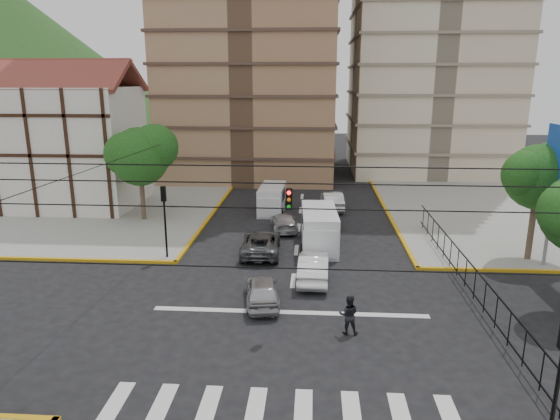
# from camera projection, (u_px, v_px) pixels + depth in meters

# --- Properties ---
(ground) EXTENTS (160.00, 160.00, 0.00)m
(ground) POSITION_uv_depth(u_px,v_px,m) (288.00, 324.00, 22.38)
(ground) COLOR black
(ground) RESTS_ON ground
(sidewalk_nw) EXTENTS (26.00, 26.00, 0.15)m
(sidewalk_nw) POSITION_uv_depth(u_px,v_px,m) (69.00, 205.00, 42.94)
(sidewalk_nw) COLOR gray
(sidewalk_nw) RESTS_ON ground
(sidewalk_ne) EXTENTS (26.00, 26.00, 0.15)m
(sidewalk_ne) POSITION_uv_depth(u_px,v_px,m) (548.00, 214.00, 40.34)
(sidewalk_ne) COLOR gray
(sidewalk_ne) RESTS_ON ground
(crosswalk_stripes) EXTENTS (12.00, 2.40, 0.01)m
(crosswalk_stripes) POSITION_uv_depth(u_px,v_px,m) (279.00, 410.00, 16.59)
(crosswalk_stripes) COLOR silver
(crosswalk_stripes) RESTS_ON ground
(stop_line) EXTENTS (13.00, 0.40, 0.01)m
(stop_line) POSITION_uv_depth(u_px,v_px,m) (290.00, 312.00, 23.53)
(stop_line) COLOR silver
(stop_line) RESTS_ON ground
(tudor_building) EXTENTS (10.80, 8.05, 12.23)m
(tudor_building) POSITION_uv_depth(u_px,v_px,m) (74.00, 145.00, 41.55)
(tudor_building) COLOR silver
(tudor_building) RESTS_ON ground
(distant_hill) EXTENTS (70.00, 70.00, 28.00)m
(distant_hill) POSITION_uv_depth(u_px,v_px,m) (4.00, 59.00, 89.86)
(distant_hill) COLOR #274E1A
(distant_hill) RESTS_ON ground
(park_fence) EXTENTS (0.10, 22.50, 1.66)m
(park_fence) POSITION_uv_depth(u_px,v_px,m) (464.00, 289.00, 26.13)
(park_fence) COLOR black
(park_fence) RESTS_ON ground
(tree_park_c) EXTENTS (4.65, 3.80, 7.25)m
(tree_park_c) POSITION_uv_depth(u_px,v_px,m) (540.00, 174.00, 28.78)
(tree_park_c) COLOR #473828
(tree_park_c) RESTS_ON ground
(tree_tudor) EXTENTS (5.39, 4.40, 7.43)m
(tree_tudor) POSITION_uv_depth(u_px,v_px,m) (141.00, 154.00, 37.25)
(tree_tudor) COLOR #473828
(tree_tudor) RESTS_ON ground
(traffic_light_nw) EXTENTS (0.28, 0.22, 4.40)m
(traffic_light_nw) POSITION_uv_depth(u_px,v_px,m) (164.00, 210.00, 29.61)
(traffic_light_nw) COLOR black
(traffic_light_nw) RESTS_ON ground
(traffic_light_hanging) EXTENTS (18.00, 9.12, 0.92)m
(traffic_light_hanging) POSITION_uv_depth(u_px,v_px,m) (286.00, 209.00, 18.90)
(traffic_light_hanging) COLOR black
(traffic_light_hanging) RESTS_ON ground
(van_right_lane) EXTENTS (2.42, 5.63, 2.50)m
(van_right_lane) POSITION_uv_depth(u_px,v_px,m) (319.00, 231.00, 32.03)
(van_right_lane) COLOR silver
(van_right_lane) RESTS_ON ground
(van_left_lane) EXTENTS (2.06, 4.89, 2.18)m
(van_left_lane) POSITION_uv_depth(u_px,v_px,m) (272.00, 200.00, 40.65)
(van_left_lane) COLOR silver
(van_left_lane) RESTS_ON ground
(car_silver_front_left) EXTENTS (2.18, 4.19, 1.36)m
(car_silver_front_left) POSITION_uv_depth(u_px,v_px,m) (262.00, 290.00, 24.32)
(car_silver_front_left) COLOR #AEAEB3
(car_silver_front_left) RESTS_ON ground
(car_white_front_right) EXTENTS (1.74, 4.63, 1.51)m
(car_white_front_right) POSITION_uv_depth(u_px,v_px,m) (314.00, 267.00, 27.16)
(car_white_front_right) COLOR white
(car_white_front_right) RESTS_ON ground
(car_grey_mid_left) EXTENTS (2.54, 5.15, 1.41)m
(car_grey_mid_left) POSITION_uv_depth(u_px,v_px,m) (261.00, 243.00, 31.25)
(car_grey_mid_left) COLOR #525559
(car_grey_mid_left) RESTS_ON ground
(car_silver_rear_left) EXTENTS (2.38, 4.43, 1.22)m
(car_silver_rear_left) POSITION_uv_depth(u_px,v_px,m) (284.00, 222.00, 36.15)
(car_silver_rear_left) COLOR #A8A8AD
(car_silver_rear_left) RESTS_ON ground
(car_darkgrey_mid_right) EXTENTS (1.56, 3.74, 1.27)m
(car_darkgrey_mid_right) POSITION_uv_depth(u_px,v_px,m) (328.00, 217.00, 37.32)
(car_darkgrey_mid_right) COLOR #2A2A2D
(car_darkgrey_mid_right) RESTS_ON ground
(car_white_rear_right) EXTENTS (1.96, 4.74, 1.53)m
(car_white_rear_right) POSITION_uv_depth(u_px,v_px,m) (332.00, 200.00, 41.76)
(car_white_rear_right) COLOR silver
(car_white_rear_right) RESTS_ON ground
(pedestrian_crosswalk) EXTENTS (0.88, 0.69, 1.76)m
(pedestrian_crosswalk) POSITION_uv_depth(u_px,v_px,m) (349.00, 315.00, 21.37)
(pedestrian_crosswalk) COLOR black
(pedestrian_crosswalk) RESTS_ON ground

